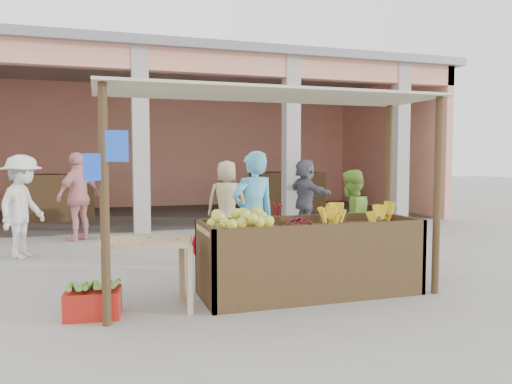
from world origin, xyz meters
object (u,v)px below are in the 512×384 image
object	(u,v)px
vendor_blue	(253,212)
vendor_green	(351,217)
fruit_stall	(310,261)
red_crate	(93,303)
motorcycle	(248,232)
side_table	(146,253)

from	to	relation	value
vendor_blue	vendor_green	xyz separation A→B (m)	(1.54, 0.15, -0.15)
vendor_blue	vendor_green	bearing A→B (deg)	172.80
fruit_stall	red_crate	bearing A→B (deg)	-176.95
fruit_stall	red_crate	size ratio (longest dim) A/B	4.77
vendor_blue	motorcycle	world-z (taller)	vendor_blue
vendor_blue	vendor_green	size ratio (longest dim) A/B	1.20
vendor_blue	vendor_green	world-z (taller)	vendor_blue
fruit_stall	vendor_green	xyz separation A→B (m)	(1.10, 1.02, 0.37)
side_table	vendor_green	world-z (taller)	vendor_green
motorcycle	vendor_green	bearing A→B (deg)	-122.21
side_table	vendor_green	distance (m)	3.24
vendor_green	motorcycle	bearing A→B (deg)	-70.59
fruit_stall	side_table	xyz separation A→B (m)	(-1.94, -0.08, 0.23)
fruit_stall	side_table	world-z (taller)	fruit_stall
red_crate	vendor_green	bearing A→B (deg)	25.11
red_crate	vendor_green	distance (m)	3.82
vendor_green	red_crate	bearing A→B (deg)	-16.36
side_table	motorcycle	world-z (taller)	motorcycle
side_table	vendor_green	size ratio (longest dim) A/B	0.69
side_table	motorcycle	xyz separation A→B (m)	(1.75, 2.06, -0.15)
red_crate	fruit_stall	bearing A→B (deg)	10.33
fruit_stall	side_table	distance (m)	1.95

